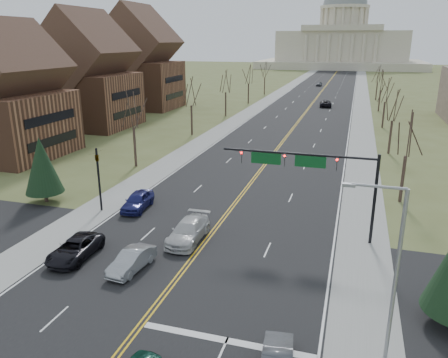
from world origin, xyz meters
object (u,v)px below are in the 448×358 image
Objects in this scene: car_nb_outer_lead at (277,358)px; car_sb_outer_second at (138,201)px; car_sb_outer_lead at (75,249)px; car_far_nb at (326,103)px; car_far_sb at (319,84)px; street_light at (391,265)px; car_sb_inner_lead at (132,260)px; signal_left at (98,173)px; car_sb_inner_second at (188,231)px; signal_mast at (309,168)px.

car_sb_outer_second is at bearing -53.43° from car_nb_outer_lead.
car_far_nb is (11.79, 83.15, 0.09)m from car_sb_outer_lead.
car_far_sb is at bearing 81.83° from car_sb_outer_second.
street_light is 17.33m from car_sb_inner_lead.
signal_left is 11.16m from car_sb_inner_second.
car_sb_inner_lead is 0.84× the size of car_sb_outer_lead.
car_sb_inner_lead is at bearing -89.72° from car_far_sb.
car_sb_inner_second is 1.17× the size of car_sb_outer_second.
car_sb_outer_lead is at bearing -30.70° from car_nb_outer_lead.
car_far_nb reaches higher than car_sb_outer_lead.
car_sb_outer_second is (-16.33, 17.21, 0.14)m from car_nb_outer_lead.
car_sb_inner_second is (2.06, 5.50, 0.10)m from car_sb_inner_lead.
car_sb_outer_lead is 0.89× the size of car_far_nb.
street_light is 1.76× the size of car_sb_outer_lead.
street_light is 21.94m from car_sb_outer_lead.
signal_mast is 16.64m from car_sb_outer_second.
signal_left is 0.66× the size of street_light.
signal_mast is at bearing 111.41° from street_light.
signal_left reaches higher than car_sb_outer_lead.
signal_mast is 10.75m from car_sb_inner_second.
car_far_sb is at bearing 90.08° from car_sb_inner_second.
car_sb_inner_second is 1.29× the size of car_far_sb.
car_sb_outer_second reaches higher than car_sb_outer_lead.
car_sb_outer_second is 0.83× the size of car_far_nb.
car_sb_outer_lead is (3.29, -8.78, -2.99)m from signal_left.
car_sb_inner_second is (-9.31, 12.22, 0.13)m from car_nb_outer_lead.
car_sb_outer_second reaches higher than car_sb_inner_second.
car_sb_inner_second is at bearing 75.54° from car_sb_inner_lead.
car_sb_inner_lead reaches higher than car_nb_outer_lead.
car_nb_outer_lead is at bearing -26.26° from car_sb_outer_lead.
signal_mast reaches higher than car_sb_outer_lead.
car_sb_outer_second is 122.80m from car_far_sb.
signal_left is 1.38× the size of car_far_sb.
signal_left is 25.29m from car_nb_outer_lead.
signal_mast is 124.44m from car_far_sb.
car_nb_outer_lead is 23.73m from car_sb_outer_second.
car_far_sb is (-14.95, 137.46, -4.47)m from street_light.
street_light is 138.34m from car_far_sb.
car_nb_outer_lead is at bearing 87.74° from car_far_nb.
car_nb_outer_lead is at bearing -24.57° from car_sb_inner_lead.
car_nb_outer_lead is (-4.79, -2.39, -4.53)m from street_light.
signal_mast is 2.16× the size of car_sb_inner_second.
street_light is at bearing 90.92° from car_far_nb.
car_sb_inner_lead is 133.14m from car_far_sb.
signal_mast reaches higher than car_nb_outer_lead.
car_far_sb is at bearing 95.51° from car_sb_inner_lead.
car_sb_inner_lead is 83.84m from car_far_nb.
car_far_sb is at bearing 84.92° from car_sb_outer_lead.
signal_left reaches higher than car_sb_inner_lead.
car_far_sb is (-0.84, 127.63, -0.07)m from car_sb_inner_second.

